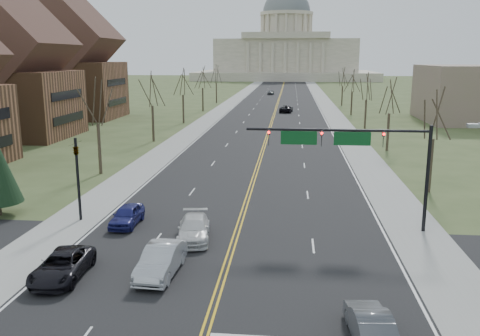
% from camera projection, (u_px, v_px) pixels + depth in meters
% --- Properties ---
extents(ground, '(600.00, 600.00, 0.00)m').
position_uv_depth(ground, '(208.00, 324.00, 22.39)').
color(ground, '#3C4C26').
rests_on(ground, ground).
extents(road, '(20.00, 380.00, 0.01)m').
position_uv_depth(road, '(278.00, 103.00, 129.27)').
color(road, black).
rests_on(road, ground).
extents(cross_road, '(120.00, 14.00, 0.01)m').
position_uv_depth(cross_road, '(225.00, 269.00, 28.21)').
color(cross_road, black).
rests_on(cross_road, ground).
extents(sidewalk_left, '(4.00, 380.00, 0.03)m').
position_uv_depth(sidewalk_left, '(231.00, 102.00, 130.45)').
color(sidewalk_left, gray).
rests_on(sidewalk_left, ground).
extents(sidewalk_right, '(4.00, 380.00, 0.03)m').
position_uv_depth(sidewalk_right, '(325.00, 103.00, 128.09)').
color(sidewalk_right, gray).
rests_on(sidewalk_right, ground).
extents(center_line, '(0.42, 380.00, 0.01)m').
position_uv_depth(center_line, '(278.00, 103.00, 129.27)').
color(center_line, gold).
rests_on(center_line, road).
extents(edge_line_left, '(0.15, 380.00, 0.01)m').
position_uv_depth(edge_line_left, '(240.00, 102.00, 130.23)').
color(edge_line_left, silver).
rests_on(edge_line_left, road).
extents(edge_line_right, '(0.15, 380.00, 0.01)m').
position_uv_depth(edge_line_right, '(317.00, 103.00, 128.30)').
color(edge_line_right, silver).
rests_on(edge_line_right, road).
extents(capitol, '(90.00, 60.00, 50.00)m').
position_uv_depth(capitol, '(286.00, 51.00, 262.17)').
color(capitol, beige).
rests_on(capitol, ground).
extents(signal_mast, '(12.12, 0.44, 7.20)m').
position_uv_depth(signal_mast, '(351.00, 146.00, 33.53)').
color(signal_mast, black).
rests_on(signal_mast, ground).
extents(signal_left, '(0.32, 0.36, 6.00)m').
position_uv_depth(signal_left, '(77.00, 170.00, 35.83)').
color(signal_left, black).
rests_on(signal_left, ground).
extents(tree_r_0, '(3.74, 3.74, 8.50)m').
position_uv_depth(tree_r_0, '(434.00, 117.00, 42.78)').
color(tree_r_0, '#31271D').
rests_on(tree_r_0, ground).
extents(tree_l_0, '(3.96, 3.96, 9.00)m').
position_uv_depth(tree_l_0, '(97.00, 105.00, 49.62)').
color(tree_l_0, '#31271D').
rests_on(tree_l_0, ground).
extents(tree_r_1, '(3.74, 3.74, 8.50)m').
position_uv_depth(tree_r_1, '(390.00, 98.00, 62.21)').
color(tree_r_1, '#31271D').
rests_on(tree_r_1, ground).
extents(tree_l_1, '(3.96, 3.96, 9.00)m').
position_uv_depth(tree_l_1, '(152.00, 91.00, 69.06)').
color(tree_l_1, '#31271D').
rests_on(tree_l_1, ground).
extents(tree_r_2, '(3.74, 3.74, 8.50)m').
position_uv_depth(tree_r_2, '(367.00, 88.00, 81.64)').
color(tree_r_2, '#31271D').
rests_on(tree_r_2, ground).
extents(tree_l_2, '(3.96, 3.96, 9.00)m').
position_uv_depth(tree_l_2, '(183.00, 83.00, 88.49)').
color(tree_l_2, '#31271D').
rests_on(tree_l_2, ground).
extents(tree_r_3, '(3.74, 3.74, 8.50)m').
position_uv_depth(tree_r_3, '(353.00, 82.00, 101.08)').
color(tree_r_3, '#31271D').
rests_on(tree_r_3, ground).
extents(tree_l_3, '(3.96, 3.96, 9.00)m').
position_uv_depth(tree_l_3, '(202.00, 79.00, 107.92)').
color(tree_l_3, '#31271D').
rests_on(tree_l_3, ground).
extents(tree_r_4, '(3.74, 3.74, 8.50)m').
position_uv_depth(tree_r_4, '(343.00, 78.00, 120.51)').
color(tree_r_4, '#31271D').
rests_on(tree_r_4, ground).
extents(tree_l_4, '(3.96, 3.96, 9.00)m').
position_uv_depth(tree_l_4, '(216.00, 75.00, 127.36)').
color(tree_l_4, '#31271D').
rests_on(tree_l_4, ground).
extents(bldg_left_mid, '(15.10, 14.28, 20.75)m').
position_uv_depth(bldg_left_mid, '(15.00, 78.00, 72.67)').
color(bldg_left_mid, brown).
rests_on(bldg_left_mid, ground).
extents(bldg_left_far, '(17.10, 14.28, 23.25)m').
position_uv_depth(bldg_left_far, '(72.00, 67.00, 95.97)').
color(bldg_left_far, brown).
rests_on(bldg_left_far, ground).
extents(car_nb_outer_lead, '(1.85, 4.43, 1.42)m').
position_uv_depth(car_nb_outer_lead, '(370.00, 325.00, 20.93)').
color(car_nb_outer_lead, '#4D5054').
rests_on(car_nb_outer_lead, road).
extents(car_sb_inner_lead, '(1.94, 4.96, 1.61)m').
position_uv_depth(car_sb_inner_lead, '(161.00, 260.00, 27.31)').
color(car_sb_inner_lead, '#ABAEB3').
rests_on(car_sb_inner_lead, road).
extents(car_sb_outer_lead, '(2.51, 5.05, 1.37)m').
position_uv_depth(car_sb_outer_lead, '(62.00, 266.00, 26.89)').
color(car_sb_outer_lead, black).
rests_on(car_sb_outer_lead, road).
extents(car_sb_inner_second, '(2.64, 5.10, 1.42)m').
position_uv_depth(car_sb_inner_second, '(194.00, 229.00, 32.61)').
color(car_sb_inner_second, silver).
rests_on(car_sb_inner_second, road).
extents(car_sb_outer_second, '(1.68, 4.14, 1.41)m').
position_uv_depth(car_sb_outer_second, '(127.00, 215.00, 35.36)').
color(car_sb_outer_second, navy).
rests_on(car_sb_outer_second, road).
extents(car_far_nb, '(3.00, 5.60, 1.50)m').
position_uv_depth(car_far_nb, '(286.00, 109.00, 107.27)').
color(car_far_nb, black).
rests_on(car_far_nb, road).
extents(car_far_sb, '(2.03, 4.37, 1.45)m').
position_uv_depth(car_far_sb, '(271.00, 92.00, 156.30)').
color(car_far_sb, '#55595D').
rests_on(car_far_sb, road).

